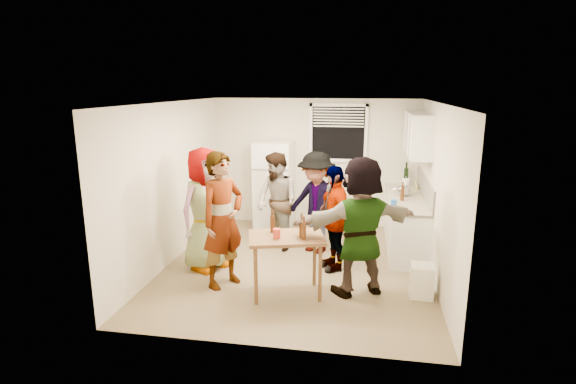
% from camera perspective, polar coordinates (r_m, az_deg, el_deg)
% --- Properties ---
extents(room, '(4.00, 4.50, 2.50)m').
position_cam_1_polar(room, '(7.09, 1.19, -9.37)').
color(room, beige).
rests_on(room, ground).
extents(window, '(1.12, 0.10, 1.06)m').
position_cam_1_polar(window, '(8.74, 6.39, 7.45)').
color(window, white).
rests_on(window, room).
extents(refrigerator, '(0.70, 0.70, 1.70)m').
position_cam_1_polar(refrigerator, '(8.73, -1.81, 0.87)').
color(refrigerator, white).
rests_on(refrigerator, ground).
extents(counter_lower, '(0.60, 2.20, 0.86)m').
position_cam_1_polar(counter_lower, '(7.99, 14.64, -3.88)').
color(counter_lower, white).
rests_on(counter_lower, ground).
extents(countertop, '(0.64, 2.22, 0.04)m').
position_cam_1_polar(countertop, '(7.87, 14.83, -0.75)').
color(countertop, '#BFB399').
rests_on(countertop, counter_lower).
extents(backsplash, '(0.03, 2.20, 0.36)m').
position_cam_1_polar(backsplash, '(7.86, 16.99, 0.59)').
color(backsplash, '#B2ABA3').
rests_on(backsplash, countertop).
extents(upper_cabinets, '(0.34, 1.60, 0.70)m').
position_cam_1_polar(upper_cabinets, '(7.90, 16.12, 7.11)').
color(upper_cabinets, white).
rests_on(upper_cabinets, room).
extents(kettle, '(0.33, 0.30, 0.22)m').
position_cam_1_polar(kettle, '(7.93, 14.44, -0.47)').
color(kettle, silver).
rests_on(kettle, countertop).
extents(paper_towel, '(0.13, 0.13, 0.28)m').
position_cam_1_polar(paper_towel, '(8.01, 14.62, -0.36)').
color(paper_towel, white).
rests_on(paper_towel, countertop).
extents(wine_bottle, '(0.08, 0.08, 0.33)m').
position_cam_1_polar(wine_bottle, '(8.77, 14.67, 0.82)').
color(wine_bottle, black).
rests_on(wine_bottle, countertop).
extents(beer_bottle_counter, '(0.06, 0.06, 0.23)m').
position_cam_1_polar(beer_bottle_counter, '(7.61, 14.25, -1.05)').
color(beer_bottle_counter, '#47230C').
rests_on(beer_bottle_counter, countertop).
extents(blue_cup, '(0.09, 0.09, 0.13)m').
position_cam_1_polar(blue_cup, '(7.14, 13.25, -1.94)').
color(blue_cup, blue).
rests_on(blue_cup, countertop).
extents(picture_frame, '(0.02, 0.16, 0.13)m').
position_cam_1_polar(picture_frame, '(8.52, 15.98, 0.84)').
color(picture_frame, '#CBC050').
rests_on(picture_frame, countertop).
extents(trash_bin, '(0.31, 0.31, 0.44)m').
position_cam_1_polar(trash_bin, '(6.30, 16.64, -10.52)').
color(trash_bin, white).
rests_on(trash_bin, ground).
extents(serving_table, '(1.11, 0.88, 0.82)m').
position_cam_1_polar(serving_table, '(6.21, -0.19, -12.82)').
color(serving_table, brown).
rests_on(serving_table, ground).
extents(beer_bottle_table, '(0.06, 0.06, 0.24)m').
position_cam_1_polar(beer_bottle_table, '(5.86, 1.72, -5.75)').
color(beer_bottle_table, '#47230C').
rests_on(beer_bottle_table, serving_table).
extents(red_cup, '(0.09, 0.09, 0.13)m').
position_cam_1_polar(red_cup, '(5.82, -1.44, -5.88)').
color(red_cup, red).
rests_on(red_cup, serving_table).
extents(guest_grey, '(2.07, 1.74, 0.59)m').
position_cam_1_polar(guest_grey, '(7.15, -10.07, -9.38)').
color(guest_grey, gray).
rests_on(guest_grey, ground).
extents(guest_stripe, '(1.97, 1.61, 0.45)m').
position_cam_1_polar(guest_stripe, '(6.55, -8.00, -11.50)').
color(guest_stripe, '#141933').
rests_on(guest_stripe, ground).
extents(guest_back_left, '(1.67, 1.80, 0.63)m').
position_cam_1_polar(guest_back_left, '(7.82, -1.37, -7.15)').
color(guest_back_left, brown).
rests_on(guest_back_left, ground).
extents(guest_back_right, '(1.77, 2.02, 0.63)m').
position_cam_1_polar(guest_back_right, '(7.70, 3.48, -7.50)').
color(guest_back_right, '#3B3B40').
rests_on(guest_back_right, ground).
extents(guest_black, '(1.86, 1.57, 0.39)m').
position_cam_1_polar(guest_black, '(7.05, 5.72, -9.57)').
color(guest_black, black).
rests_on(guest_black, ground).
extents(guest_orange, '(2.39, 2.45, 0.55)m').
position_cam_1_polar(guest_orange, '(6.34, 8.85, -12.41)').
color(guest_orange, '#D46D45').
rests_on(guest_orange, ground).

